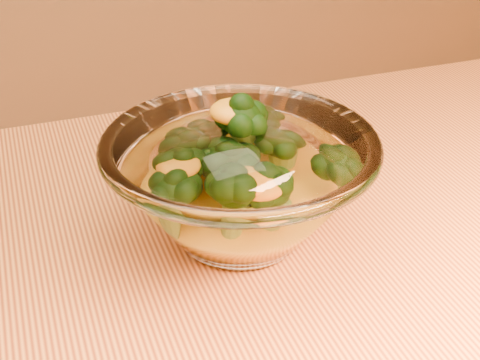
# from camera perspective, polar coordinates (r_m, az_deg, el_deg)

# --- Properties ---
(glass_bowl) EXTENTS (0.24, 0.24, 0.11)m
(glass_bowl) POSITION_cam_1_polar(r_m,az_deg,el_deg) (0.59, 0.00, -0.44)
(glass_bowl) COLOR white
(glass_bowl) RESTS_ON table
(cheese_sauce) EXTENTS (0.13, 0.13, 0.04)m
(cheese_sauce) POSITION_cam_1_polar(r_m,az_deg,el_deg) (0.60, 0.00, -2.28)
(cheese_sauce) COLOR orange
(cheese_sauce) RESTS_ON glass_bowl
(broccoli_heap) EXTENTS (0.17, 0.15, 0.09)m
(broccoli_heap) POSITION_cam_1_polar(r_m,az_deg,el_deg) (0.58, -0.27, 1.18)
(broccoli_heap) COLOR black
(broccoli_heap) RESTS_ON cheese_sauce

